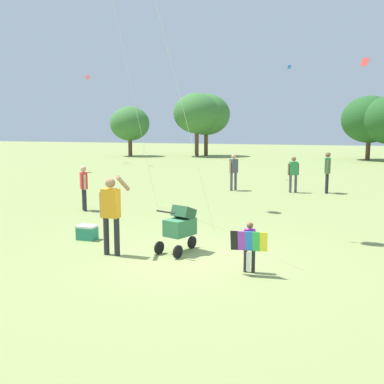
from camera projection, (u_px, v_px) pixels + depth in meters
ground_plane at (189, 258)px, 9.45m from camera, size 120.00×120.00×0.00m
treeline_distant at (350, 116)px, 36.71m from camera, size 40.40×6.34×6.24m
child_with_butterfly_kite at (249, 243)px, 8.42m from camera, size 0.68×0.36×0.96m
person_adult_flyer at (111, 209)px, 9.54m from camera, size 0.54×0.50×1.73m
stroller at (181, 225)px, 9.81m from camera, size 0.76×1.12×1.03m
distant_kites_cluster at (145, 8)px, 29.58m from camera, size 21.96×13.84×11.07m
person_red_shirt at (327, 169)px, 18.51m from camera, size 0.25×0.54×1.67m
person_sitting_far at (84, 184)px, 14.65m from camera, size 0.35×0.37×1.45m
person_couple_left at (293, 171)px, 18.68m from camera, size 0.43×0.32×1.48m
person_kid_running at (234, 169)px, 19.27m from camera, size 0.36×0.43×1.55m
cooler_box at (87, 232)px, 10.98m from camera, size 0.45×0.33×0.35m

